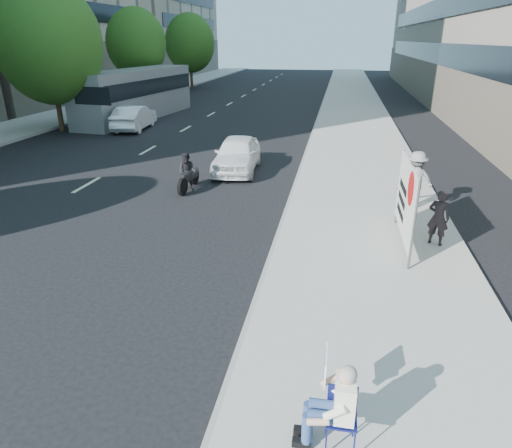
% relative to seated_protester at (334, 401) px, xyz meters
% --- Properties ---
extents(ground, '(160.00, 160.00, 0.00)m').
position_rel_seated_protester_xyz_m(ground, '(-3.13, 2.72, -0.87)').
color(ground, black).
rests_on(ground, ground).
extents(near_sidewalk, '(5.00, 120.00, 0.15)m').
position_rel_seated_protester_xyz_m(near_sidewalk, '(0.87, 22.72, -0.80)').
color(near_sidewalk, '#A9A79E').
rests_on(near_sidewalk, ground).
extents(far_sidewalk, '(4.50, 120.00, 0.15)m').
position_rel_seated_protester_xyz_m(far_sidewalk, '(-19.88, 22.72, -0.80)').
color(far_sidewalk, '#A9A79E').
rests_on(far_sidewalk, ground).
extents(tree_far_c, '(6.00, 6.00, 8.47)m').
position_rel_seated_protester_xyz_m(tree_far_c, '(-16.83, 20.72, 4.15)').
color(tree_far_c, '#382616').
rests_on(tree_far_c, ground).
extents(tree_far_d, '(4.80, 4.80, 7.65)m').
position_rel_seated_protester_xyz_m(tree_far_d, '(-16.83, 32.72, 4.01)').
color(tree_far_d, '#382616').
rests_on(tree_far_d, ground).
extents(tree_far_e, '(5.40, 5.40, 7.89)m').
position_rel_seated_protester_xyz_m(tree_far_e, '(-16.83, 46.72, 3.91)').
color(tree_far_e, '#382616').
rests_on(tree_far_e, ground).
extents(seated_protester, '(0.83, 1.11, 1.31)m').
position_rel_seated_protester_xyz_m(seated_protester, '(0.00, 0.00, 0.00)').
color(seated_protester, navy).
rests_on(seated_protester, near_sidewalk).
extents(jogger, '(1.27, 0.86, 1.82)m').
position_rel_seated_protester_xyz_m(jogger, '(2.36, 10.02, 0.19)').
color(jogger, gray).
rests_on(jogger, near_sidewalk).
extents(pedestrian_woman, '(0.65, 0.55, 1.51)m').
position_rel_seated_protester_xyz_m(pedestrian_woman, '(2.55, 7.05, 0.03)').
color(pedestrian_woman, black).
rests_on(pedestrian_woman, near_sidewalk).
extents(protest_banner, '(0.08, 3.06, 2.20)m').
position_rel_seated_protester_xyz_m(protest_banner, '(1.65, 6.92, 0.53)').
color(protest_banner, '#4C4C4C').
rests_on(protest_banner, near_sidewalk).
extents(white_sedan_near, '(1.96, 4.34, 1.45)m').
position_rel_seated_protester_xyz_m(white_sedan_near, '(-4.34, 13.78, -0.15)').
color(white_sedan_near, white).
rests_on(white_sedan_near, ground).
extents(white_sedan_mid, '(1.99, 4.58, 1.47)m').
position_rel_seated_protester_xyz_m(white_sedan_mid, '(-12.66, 21.99, -0.14)').
color(white_sedan_mid, white).
rests_on(white_sedan_mid, ground).
extents(motorcycle, '(0.75, 2.05, 1.42)m').
position_rel_seated_protester_xyz_m(motorcycle, '(-5.55, 10.81, -0.24)').
color(motorcycle, black).
rests_on(motorcycle, ground).
extents(bus, '(3.96, 12.30, 3.30)m').
position_rel_seated_protester_xyz_m(bus, '(-14.22, 26.14, 0.76)').
color(bus, slate).
rests_on(bus, ground).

